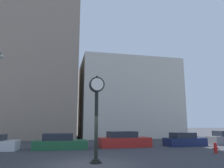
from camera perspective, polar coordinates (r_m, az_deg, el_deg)
ground_plane at (r=12.24m, az=-5.94°, el=-20.21°), size 200.00×200.00×0.00m
building_tall_tower at (r=38.68m, az=-20.40°, el=10.22°), size 14.85×12.00×30.59m
building_storefront_row at (r=37.74m, az=3.66°, el=-4.17°), size 15.57×12.00×12.37m
street_clock at (r=12.42m, az=-4.07°, el=-5.53°), size 0.86×0.61×4.86m
car_green at (r=19.73m, az=-13.52°, el=-14.62°), size 4.49×1.95×1.32m
car_red at (r=20.97m, az=3.12°, el=-14.47°), size 4.79×2.03×1.43m
car_navy at (r=23.10m, az=18.36°, el=-13.76°), size 4.02×1.92×1.28m
fire_hydrant_near at (r=18.28m, az=25.42°, el=-14.80°), size 0.54×0.23×0.76m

